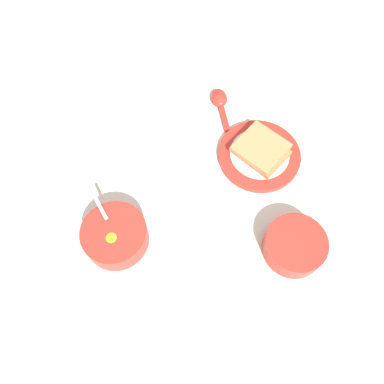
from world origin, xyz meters
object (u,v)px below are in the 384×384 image
object	(u,v)px
egg_bowl	(115,236)
toast_sandwich	(261,150)
congee_bowl	(295,245)
toast_plate	(259,155)
soup_spoon	(220,101)

from	to	relation	value
egg_bowl	toast_sandwich	size ratio (longest dim) A/B	0.98
toast_sandwich	congee_bowl	world-z (taller)	congee_bowl
toast_sandwich	egg_bowl	bearing A→B (deg)	55.38
congee_bowl	toast_plate	bearing A→B (deg)	-55.19
toast_plate	congee_bowl	xyz separation A→B (m)	(-0.14, 0.20, 0.02)
toast_plate	egg_bowl	bearing A→B (deg)	55.35
toast_sandwich	congee_bowl	distance (m)	0.24
soup_spoon	congee_bowl	world-z (taller)	congee_bowl
egg_bowl	congee_bowl	distance (m)	0.38
toast_plate	congee_bowl	distance (m)	0.24
toast_plate	toast_sandwich	xyz separation A→B (m)	(-0.00, -0.00, 0.02)
toast_sandwich	congee_bowl	size ratio (longest dim) A/B	1.09
toast_plate	soup_spoon	xyz separation A→B (m)	(0.14, -0.12, 0.00)
toast_sandwich	soup_spoon	distance (m)	0.19
egg_bowl	congee_bowl	bearing A→B (deg)	-161.03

